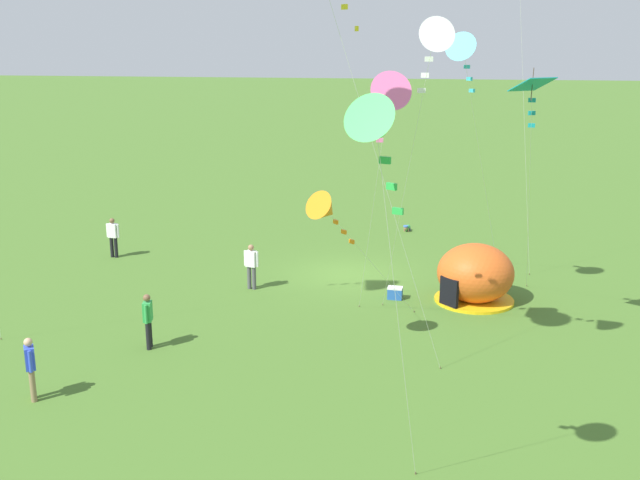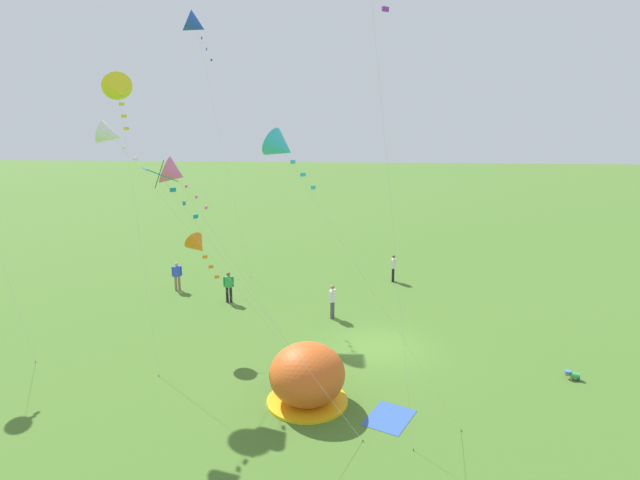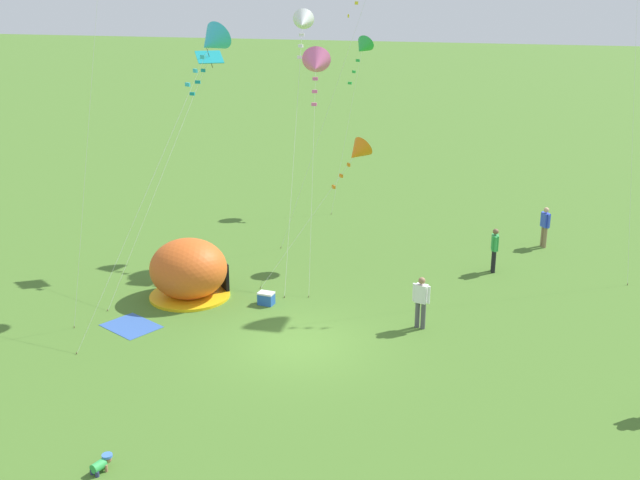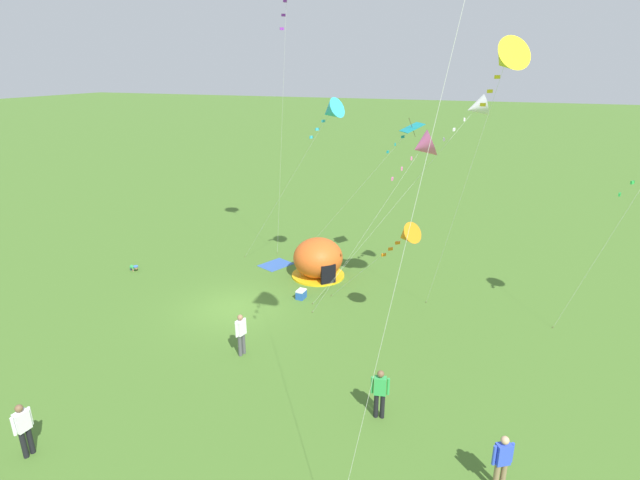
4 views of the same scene
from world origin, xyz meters
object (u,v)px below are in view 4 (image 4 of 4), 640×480
person_far_back (23,427)px  popup_tent (318,259)px  cooler_box (301,294)px  toddler_crawling (134,268)px  kite_white (476,108)px  person_near_tent (241,332)px  kite_orange (406,235)px  person_center_field (380,392)px  person_strolling (502,460)px  kite_yellow (506,59)px  kite_teal (408,132)px  kite_cyan (331,111)px  kite_pink (423,146)px

person_far_back → popup_tent: bearing=168.1°
cooler_box → toddler_crawling: 9.89m
kite_white → person_near_tent: bearing=-48.6°
popup_tent → kite_orange: 7.82m
person_center_field → person_near_tent: (-1.68, -5.90, 0.00)m
person_center_field → person_strolling: (1.69, 3.68, 0.00)m
toddler_crawling → kite_yellow: kite_yellow is taller
person_center_field → person_strolling: bearing=65.3°
kite_teal → popup_tent: bearing=-75.9°
kite_cyan → kite_teal: bearing=119.8°
person_far_back → kite_orange: size_ratio=0.35×
popup_tent → toddler_crawling: 10.14m
kite_orange → person_strolling: bearing=30.5°
popup_tent → kite_cyan: kite_cyan is taller
kite_teal → kite_white: (2.70, 3.20, 1.42)m
kite_yellow → kite_cyan: (-3.49, -7.40, -2.17)m
popup_tent → kite_orange: kite_orange is taller
person_strolling → kite_pink: size_ratio=0.21×
person_near_tent → kite_yellow: kite_yellow is taller
kite_pink → kite_orange: (1.70, -0.14, -3.21)m
person_near_tent → kite_orange: 7.40m
person_near_tent → kite_pink: kite_pink is taller
popup_tent → toddler_crawling: size_ratio=5.07×
toddler_crawling → kite_pink: size_ratio=0.07×
person_center_field → kite_yellow: 11.58m
kite_pink → person_far_back: bearing=-35.5°
person_far_back → toddler_crawling: bearing=-151.7°
popup_tent → kite_white: (1.65, 7.35, 8.05)m
person_center_field → popup_tent: bearing=-149.2°
kite_white → cooler_box: bearing=-80.9°
cooler_box → person_strolling: person_strolling is taller
toddler_crawling → kite_teal: size_ratio=0.07×
kite_cyan → kite_white: size_ratio=0.97×
person_strolling → kite_yellow: size_ratio=0.15×
kite_yellow → kite_pink: bearing=-117.8°
cooler_box → kite_teal: kite_teal is taller
toddler_crawling → kite_teal: 16.20m
kite_cyan → person_strolling: bearing=38.7°
popup_tent → person_far_back: size_ratio=1.63×
person_strolling → kite_yellow: kite_yellow is taller
toddler_crawling → person_far_back: bearing=28.3°
cooler_box → person_strolling: bearing=46.9°
kite_yellow → person_far_back: bearing=-46.9°
person_center_field → person_near_tent: 6.13m
kite_white → kite_orange: (2.86, -1.94, -4.66)m
kite_white → kite_orange: kite_white is taller
popup_tent → person_far_back: 15.36m
cooler_box → person_center_field: 9.07m
cooler_box → kite_pink: 9.11m
popup_tent → person_near_tent: size_ratio=1.63×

